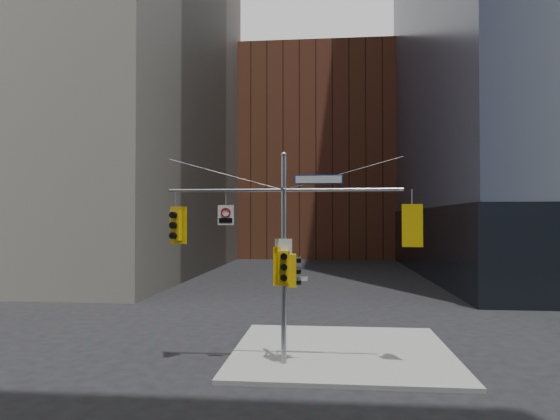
% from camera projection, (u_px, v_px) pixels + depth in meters
% --- Properties ---
extents(ground, '(160.00, 160.00, 0.00)m').
position_uv_depth(ground, '(278.00, 387.00, 14.81)').
color(ground, black).
rests_on(ground, ground).
extents(sidewalk_corner, '(8.00, 8.00, 0.15)m').
position_uv_depth(sidewalk_corner, '(342.00, 351.00, 18.60)').
color(sidewalk_corner, gray).
rests_on(sidewalk_corner, ground).
extents(brick_midrise, '(26.00, 20.00, 28.00)m').
position_uv_depth(brick_midrise, '(317.00, 158.00, 72.82)').
color(brick_midrise, brown).
rests_on(brick_midrise, ground).
extents(signal_assembly, '(8.00, 0.80, 7.30)m').
position_uv_depth(signal_assembly, '(284.00, 237.00, 16.88)').
color(signal_assembly, gray).
rests_on(signal_assembly, ground).
extents(traffic_light_west_arm, '(0.62, 0.56, 1.31)m').
position_uv_depth(traffic_light_west_arm, '(176.00, 225.00, 17.26)').
color(traffic_light_west_arm, yellow).
rests_on(traffic_light_west_arm, ground).
extents(traffic_light_east_arm, '(0.67, 0.57, 1.41)m').
position_uv_depth(traffic_light_east_arm, '(412.00, 225.00, 16.49)').
color(traffic_light_east_arm, yellow).
rests_on(traffic_light_east_arm, ground).
extents(traffic_light_pole_side, '(0.47, 0.40, 1.12)m').
position_uv_depth(traffic_light_pole_side, '(293.00, 271.00, 16.84)').
color(traffic_light_pole_side, yellow).
rests_on(traffic_light_pole_side, ground).
extents(traffic_light_pole_front, '(0.62, 0.56, 1.30)m').
position_uv_depth(traffic_light_pole_front, '(283.00, 267.00, 16.60)').
color(traffic_light_pole_front, yellow).
rests_on(traffic_light_pole_front, ground).
extents(street_sign_blade, '(1.65, 0.08, 0.32)m').
position_uv_depth(street_sign_blade, '(318.00, 179.00, 16.81)').
color(street_sign_blade, navy).
rests_on(street_sign_blade, ground).
extents(regulatory_sign_arm, '(0.55, 0.10, 0.68)m').
position_uv_depth(regulatory_sign_arm, '(226.00, 214.00, 17.07)').
color(regulatory_sign_arm, silver).
rests_on(regulatory_sign_arm, ground).
extents(regulatory_sign_pole, '(0.58, 0.05, 0.76)m').
position_uv_depth(regulatory_sign_pole, '(283.00, 251.00, 16.76)').
color(regulatory_sign_pole, silver).
rests_on(regulatory_sign_pole, ground).
extents(street_blade_ew, '(0.72, 0.06, 0.14)m').
position_uv_depth(street_blade_ew, '(297.00, 279.00, 16.82)').
color(street_blade_ew, silver).
rests_on(street_blade_ew, ground).
extents(street_blade_ns, '(0.06, 0.74, 0.15)m').
position_uv_depth(street_blade_ns, '(285.00, 279.00, 17.31)').
color(street_blade_ns, '#145926').
rests_on(street_blade_ns, ground).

